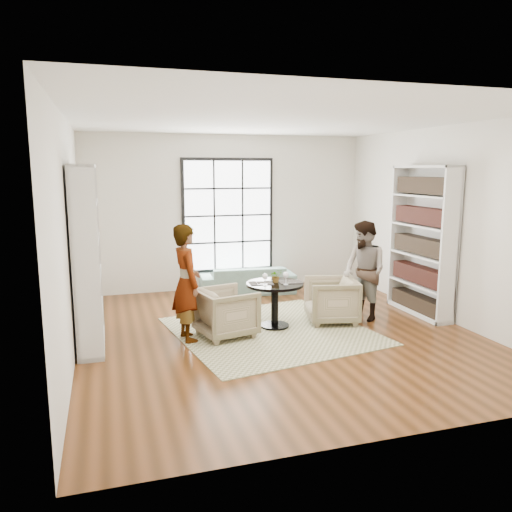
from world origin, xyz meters
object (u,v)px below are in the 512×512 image
object	(u,v)px
person_left	(187,283)
person_right	(364,271)
wine_glass_right	(286,275)
flower_centerpiece	(276,276)
armchair_right	(331,300)
pedestal_table	(275,295)
sofa	(247,279)
armchair_left	(226,312)
wine_glass_left	(265,277)

from	to	relation	value
person_left	person_right	distance (m)	2.81
wine_glass_right	flower_centerpiece	world-z (taller)	flower_centerpiece
person_left	person_right	world-z (taller)	person_left
person_left	armchair_right	bearing A→B (deg)	-93.71
wine_glass_right	flower_centerpiece	distance (m)	0.21
pedestal_table	wine_glass_right	xyz separation A→B (m)	(0.12, -0.15, 0.32)
armchair_right	person_right	distance (m)	0.70
wine_glass_right	sofa	bearing A→B (deg)	88.06
pedestal_table	person_right	bearing A→B (deg)	-0.32
armchair_left	armchair_right	distance (m)	1.72
sofa	person_right	world-z (taller)	person_right
armchair_right	flower_centerpiece	size ratio (longest dim) A/B	3.84
wine_glass_left	flower_centerpiece	distance (m)	0.27
person_right	flower_centerpiece	size ratio (longest dim) A/B	7.85
person_left	flower_centerpiece	xyz separation A→B (m)	(1.37, 0.21, -0.03)
person_left	person_right	bearing A→B (deg)	-94.55
armchair_right	wine_glass_right	world-z (taller)	wine_glass_right
pedestal_table	armchair_right	world-z (taller)	armchair_right
armchair_left	person_right	size ratio (longest dim) A/B	0.49
pedestal_table	sofa	bearing A→B (deg)	84.84
sofa	armchair_right	size ratio (longest dim) A/B	2.35
person_right	wine_glass_left	bearing A→B (deg)	-95.86
armchair_right	sofa	bearing A→B (deg)	-148.51
wine_glass_right	person_left	bearing A→B (deg)	-178.95
pedestal_table	wine_glass_right	distance (m)	0.38
pedestal_table	flower_centerpiece	bearing A→B (deg)	50.48
person_left	flower_centerpiece	size ratio (longest dim) A/B	8.16
person_left	wine_glass_right	distance (m)	1.45
person_left	sofa	bearing A→B (deg)	-41.16
wine_glass_right	armchair_right	bearing A→B (deg)	10.06
person_right	armchair_left	bearing A→B (deg)	-95.16
person_right	flower_centerpiece	bearing A→B (deg)	-101.20
armchair_left	wine_glass_left	xyz separation A→B (m)	(0.60, 0.07, 0.46)
armchair_left	flower_centerpiece	distance (m)	0.95
pedestal_table	wine_glass_left	size ratio (longest dim) A/B	4.73
wine_glass_right	armchair_left	bearing A→B (deg)	-178.31
sofa	armchair_left	xyz separation A→B (m)	(-0.98, -2.35, 0.08)
person_left	flower_centerpiece	world-z (taller)	person_left
person_left	flower_centerpiece	distance (m)	1.38
pedestal_table	wine_glass_left	distance (m)	0.38
armchair_right	flower_centerpiece	distance (m)	0.99
armchair_left	wine_glass_left	distance (m)	0.76
person_right	person_left	bearing A→B (deg)	-96.00
armchair_left	armchair_right	xyz separation A→B (m)	(1.71, 0.17, 0.00)
person_right	wine_glass_right	xyz separation A→B (m)	(-1.36, -0.14, 0.04)
sofa	pedestal_table	bearing A→B (deg)	90.07
armchair_left	flower_centerpiece	size ratio (longest dim) A/B	3.83
armchair_right	wine_glass_left	size ratio (longest dim) A/B	4.23
armchair_left	person_left	xyz separation A→B (m)	(-0.55, -0.00, 0.46)
sofa	wine_glass_right	bearing A→B (deg)	93.29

